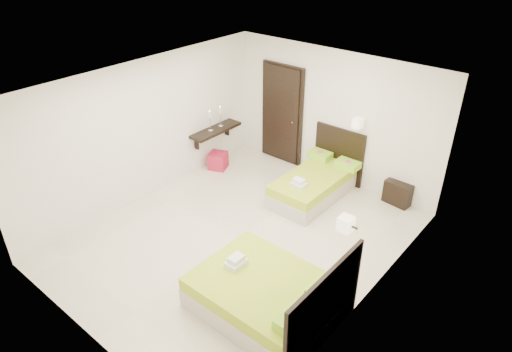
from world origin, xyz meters
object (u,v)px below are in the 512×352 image
Objects in this scene: nightstand at (401,191)px; ottoman at (218,161)px; bed_double at (270,296)px; bed_single at (316,182)px.

nightstand reaches higher than ottoman.
bed_double is at bearing -36.38° from ottoman.
nightstand is at bearing 31.72° from bed_single.
bed_single is at bearing -141.66° from nightstand.
bed_double is 3.72m from nightstand.
bed_double reaches higher than nightstand.
nightstand is (1.34, 0.83, -0.06)m from bed_single.
ottoman is at bearing -169.11° from bed_single.
bed_double reaches higher than bed_single.
bed_double is 4.17m from ottoman.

